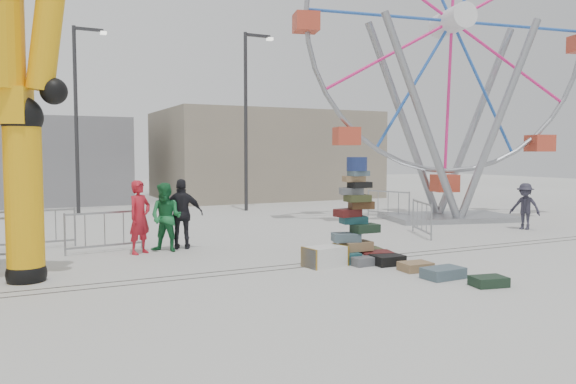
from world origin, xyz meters
name	(u,v)px	position (x,y,z in m)	size (l,w,h in m)	color
ground	(339,270)	(0.00, 0.00, 0.00)	(90.00, 90.00, 0.00)	#9E9E99
track_line_near	(325,265)	(0.00, 0.60, 0.00)	(40.00, 0.04, 0.01)	#47443F
track_line_far	(317,262)	(0.00, 1.00, 0.00)	(40.00, 0.04, 0.01)	#47443F
building_right	(264,155)	(7.00, 20.00, 2.50)	(12.00, 8.00, 5.00)	gray
building_left	(23,161)	(-6.00, 22.00, 2.20)	(10.00, 8.00, 4.40)	gray
lamp_post_right	(248,112)	(3.09, 13.00, 4.48)	(1.41, 0.25, 8.00)	#2D2D30
lamp_post_left	(78,109)	(-3.91, 15.00, 4.48)	(1.41, 0.25, 8.00)	#2D2D30
suitcase_tower	(355,232)	(0.89, 0.73, 0.71)	(1.82, 1.57, 2.52)	#1B4B51
ferris_wheel	(451,47)	(8.82, 6.24, 6.69)	(11.37, 4.01, 13.59)	gray
steamer_trunk	(325,256)	(-0.07, 0.50, 0.23)	(0.97, 0.56, 0.45)	silver
row_case_0	(348,250)	(1.24, 1.60, 0.11)	(0.82, 0.50, 0.23)	#3B4120
row_case_1	(373,255)	(1.44, 0.75, 0.10)	(0.73, 0.58, 0.19)	slate
row_case_2	(387,260)	(1.33, 0.00, 0.12)	(0.71, 0.57, 0.23)	black
row_case_3	(416,266)	(1.48, -0.84, 0.10)	(0.68, 0.51, 0.20)	#96734C
row_case_4	(443,273)	(1.52, -1.70, 0.12)	(0.86, 0.54, 0.23)	#4C626D
row_case_5	(489,281)	(1.84, -2.63, 0.10)	(0.67, 0.47, 0.20)	#1B3120
barricade_dummy_b	(36,229)	(-5.99, 6.00, 0.55)	(2.00, 0.10, 1.10)	gray
barricade_dummy_c	(105,232)	(-4.38, 4.66, 0.55)	(2.00, 0.10, 1.10)	gray
barricade_wheel_front	(422,218)	(5.09, 3.31, 0.55)	(2.00, 0.10, 1.10)	gray
barricade_wheel_back	(388,204)	(7.21, 7.98, 0.55)	(2.00, 0.10, 1.10)	gray
pedestrian_red	(140,217)	(-3.59, 4.02, 0.96)	(0.70, 0.46, 1.92)	#AA1825
pedestrian_green	(166,217)	(-2.89, 4.05, 0.92)	(0.89, 0.69, 1.83)	#1B6E38
pedestrian_black	(182,214)	(-2.39, 4.28, 0.96)	(1.12, 0.47, 1.92)	black
pedestrian_grey	(525,206)	(9.21, 2.91, 0.79)	(1.03, 0.59, 1.59)	#272632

